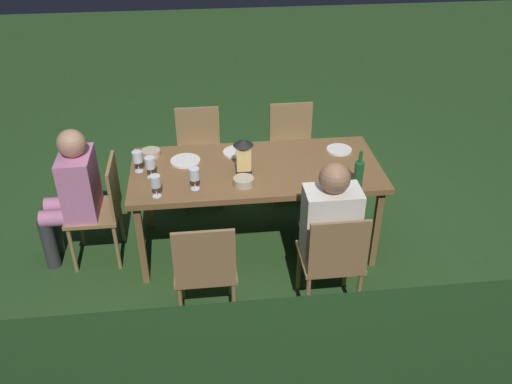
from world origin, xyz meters
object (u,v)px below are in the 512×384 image
at_px(wine_glass_c, 194,175).
at_px(chair_side_left_b, 199,151).
at_px(chair_head_far, 102,206).
at_px(bowl_olives, 151,153).
at_px(wine_glass_b, 137,158).
at_px(dining_table, 256,174).
at_px(person_in_cream, 328,223).
at_px(lantern_centerpiece, 243,153).
at_px(plate_a, 339,150).
at_px(wine_glass_a, 150,164).
at_px(green_bottle_on_table, 359,173).
at_px(plate_c, 185,161).
at_px(chair_side_left_a, 292,146).
at_px(bowl_bread, 244,181).
at_px(person_in_pink, 72,191).
at_px(chair_side_right_a, 333,258).
at_px(chair_side_right_b, 205,267).
at_px(plate_b, 237,152).
at_px(wine_glass_d, 155,182).

bearing_deg(wine_glass_c, chair_side_left_b, -92.06).
bearing_deg(chair_head_far, wine_glass_c, 160.71).
bearing_deg(bowl_olives, wine_glass_b, 71.64).
height_order(dining_table, wine_glass_c, wine_glass_c).
relative_size(person_in_cream, lantern_centerpiece, 4.34).
bearing_deg(plate_a, wine_glass_a, 9.73).
distance_m(green_bottle_on_table, plate_c, 1.36).
relative_size(chair_side_left_a, wine_glass_b, 5.15).
distance_m(green_bottle_on_table, plate_a, 0.57).
bearing_deg(person_in_cream, plate_a, -108.20).
height_order(green_bottle_on_table, plate_a, green_bottle_on_table).
distance_m(dining_table, chair_head_far, 1.24).
distance_m(dining_table, bowl_bread, 0.28).
relative_size(person_in_pink, green_bottle_on_table, 3.96).
relative_size(chair_side_right_a, lantern_centerpiece, 3.28).
relative_size(chair_side_right_b, plate_c, 3.69).
bearing_deg(plate_b, chair_side_left_a, -134.66).
relative_size(person_in_cream, plate_c, 4.87).
height_order(chair_side_right_b, bowl_bread, chair_side_right_b).
distance_m(person_in_pink, chair_side_right_b, 1.29).
xyz_separation_m(person_in_pink, green_bottle_on_table, (-2.12, 0.36, 0.23)).
height_order(person_in_cream, wine_glass_d, person_in_cream).
xyz_separation_m(chair_side_left_b, lantern_centerpiece, (-0.34, 0.85, 0.42)).
distance_m(person_in_pink, plate_c, 0.89).
height_order(plate_a, plate_b, same).
xyz_separation_m(person_in_cream, person_in_pink, (1.85, -0.63, 0.00)).
height_order(dining_table, person_in_pink, person_in_pink).
bearing_deg(chair_side_left_a, plate_a, 113.51).
bearing_deg(wine_glass_a, chair_side_left_a, -144.39).
xyz_separation_m(wine_glass_c, plate_a, (-1.18, -0.46, -0.11)).
distance_m(wine_glass_a, plate_a, 1.53).
relative_size(lantern_centerpiece, wine_glass_b, 1.57).
bearing_deg(lantern_centerpiece, person_in_cream, 131.67).
xyz_separation_m(chair_side_left_b, person_in_pink, (0.98, 0.82, 0.15)).
height_order(wine_glass_c, plate_c, wine_glass_c).
height_order(wine_glass_a, plate_a, wine_glass_a).
height_order(plate_b, bowl_olives, bowl_olives).
distance_m(chair_side_left_b, plate_a, 1.33).
bearing_deg(dining_table, plate_a, -164.31).
height_order(dining_table, lantern_centerpiece, lantern_centerpiece).
distance_m(person_in_pink, wine_glass_b, 0.57).
bearing_deg(plate_b, green_bottle_on_table, 143.97).
xyz_separation_m(person_in_cream, wine_glass_b, (1.33, -0.67, 0.24)).
height_order(chair_side_right_a, plate_c, chair_side_right_a).
distance_m(chair_side_right_a, wine_glass_a, 1.50).
xyz_separation_m(dining_table, wine_glass_d, (0.75, 0.33, 0.17)).
bearing_deg(green_bottle_on_table, person_in_cream, 44.94).
height_order(person_in_cream, wine_glass_b, person_in_cream).
bearing_deg(person_in_cream, plate_b, -57.26).
bearing_deg(wine_glass_d, wine_glass_c, -165.75).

